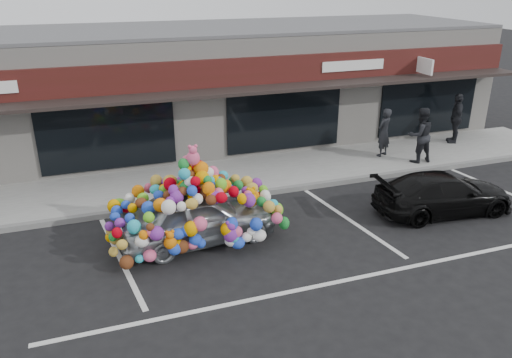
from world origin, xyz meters
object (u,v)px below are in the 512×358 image
object	(u,v)px
black_sedan	(443,193)
pedestrian_a	(384,132)
toy_car	(197,211)
pedestrian_b	(420,135)
pedestrian_c	(456,118)

from	to	relation	value
black_sedan	pedestrian_a	world-z (taller)	pedestrian_a
toy_car	pedestrian_b	bearing A→B (deg)	-77.84
pedestrian_b	pedestrian_c	distance (m)	2.93
toy_car	pedestrian_c	distance (m)	11.61
pedestrian_a	pedestrian_b	bearing A→B (deg)	104.79
toy_car	black_sedan	bearing A→B (deg)	-101.04
black_sedan	pedestrian_b	world-z (taller)	pedestrian_b
toy_car	black_sedan	size ratio (longest dim) A/B	1.11
toy_car	pedestrian_c	world-z (taller)	toy_car
black_sedan	pedestrian_b	distance (m)	3.69
pedestrian_b	pedestrian_c	xyz separation A→B (m)	(2.59, 1.37, -0.00)
pedestrian_c	pedestrian_a	bearing A→B (deg)	-53.78
pedestrian_a	pedestrian_b	distance (m)	1.23
toy_car	pedestrian_b	world-z (taller)	toy_car
pedestrian_a	pedestrian_c	size ratio (longest dim) A/B	0.91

